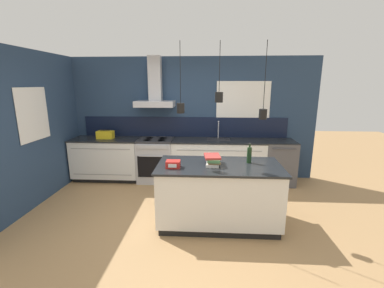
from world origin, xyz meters
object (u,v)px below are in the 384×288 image
bottle_on_island (249,155)px  yellow_toolbox (105,135)px  oven_range (156,160)px  red_supply_box (173,164)px  book_stack (213,160)px  dishwasher (279,162)px

bottle_on_island → yellow_toolbox: size_ratio=0.87×
oven_range → red_supply_box: size_ratio=4.73×
book_stack → yellow_toolbox: (-2.25, 1.68, 0.01)m
yellow_toolbox → oven_range: bearing=-0.2°
oven_range → bottle_on_island: size_ratio=3.07×
yellow_toolbox → dishwasher: bearing=-0.0°
book_stack → red_supply_box: 0.58m
dishwasher → yellow_toolbox: 3.69m
bottle_on_island → red_supply_box: size_ratio=1.54×
bottle_on_island → yellow_toolbox: (-2.78, 1.56, -0.04)m
bottle_on_island → red_supply_box: 1.12m
dishwasher → red_supply_box: (-1.96, -1.85, 0.50)m
dishwasher → bottle_on_island: (-0.88, -1.56, 0.58)m
oven_range → book_stack: (1.18, -1.68, 0.53)m
oven_range → book_stack: book_stack is taller
book_stack → red_supply_box: (-0.56, -0.17, -0.02)m
dishwasher → red_supply_box: bearing=-136.7°
red_supply_box → dishwasher: bearing=43.3°
oven_range → bottle_on_island: 2.38m
bottle_on_island → book_stack: bottle_on_island is taller
dishwasher → bottle_on_island: bottle_on_island is taller
yellow_toolbox → red_supply_box: bearing=-47.6°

